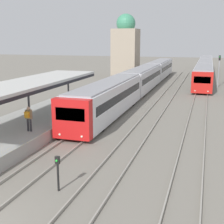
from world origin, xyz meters
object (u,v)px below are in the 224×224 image
Objects in this scene: train_near at (142,78)px; signal_mast_far at (219,67)px; train_far at (205,68)px; person_on_platform at (29,117)px; signal_post_near at (58,169)px.

train_near is 10.19× the size of signal_mast_far.
train_far is 13.39m from signal_mast_far.
person_on_platform is 7.35m from signal_post_near.
signal_mast_far is at bearing 78.03° from signal_post_near.
person_on_platform is 0.04× the size of train_near.
signal_post_near is 36.88m from signal_mast_far.
signal_mast_far is at bearing -81.02° from train_far.
signal_post_near is at bearing -96.45° from train_far.
train_near is 11.87m from signal_mast_far.
person_on_platform is 33.03m from signal_mast_far.
train_far is at bearing 98.98° from signal_mast_far.
train_near is 21.12m from train_far.
train_far reaches higher than person_on_platform.
signal_mast_far reaches higher than signal_post_near.
train_near is (2.60, 24.10, -0.12)m from person_on_platform.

